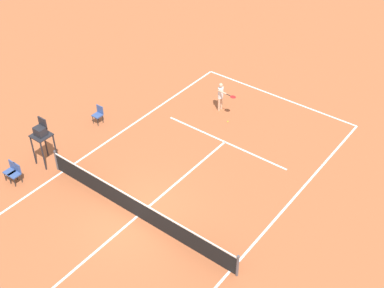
{
  "coord_description": "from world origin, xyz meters",
  "views": [
    {
      "loc": [
        -10.78,
        10.34,
        15.18
      ],
      "look_at": [
        0.55,
        -4.41,
        0.8
      ],
      "focal_mm": 47.62,
      "sensor_mm": 36.0,
      "label": 1
    }
  ],
  "objects_px": {
    "player_serving": "(221,95)",
    "courtside_chair_far": "(16,173)",
    "tennis_ball": "(228,121)",
    "courtside_chair_mid": "(98,114)",
    "courtside_chair_near": "(11,170)",
    "umpire_chair": "(41,135)"
  },
  "relations": [
    {
      "from": "umpire_chair",
      "to": "courtside_chair_far",
      "type": "bearing_deg",
      "value": 90.82
    },
    {
      "from": "umpire_chair",
      "to": "tennis_ball",
      "type": "bearing_deg",
      "value": -121.75
    },
    {
      "from": "player_serving",
      "to": "courtside_chair_near",
      "type": "height_order",
      "value": "player_serving"
    },
    {
      "from": "player_serving",
      "to": "courtside_chair_mid",
      "type": "xyz_separation_m",
      "value": [
        4.32,
        4.75,
        -0.43
      ]
    },
    {
      "from": "player_serving",
      "to": "courtside_chair_far",
      "type": "xyz_separation_m",
      "value": [
        3.87,
        10.19,
        -0.43
      ]
    },
    {
      "from": "tennis_ball",
      "to": "umpire_chair",
      "type": "height_order",
      "value": "umpire_chair"
    },
    {
      "from": "courtside_chair_far",
      "to": "umpire_chair",
      "type": "bearing_deg",
      "value": -89.18
    },
    {
      "from": "tennis_ball",
      "to": "courtside_chair_far",
      "type": "xyz_separation_m",
      "value": [
        4.81,
        9.51,
        0.5
      ]
    },
    {
      "from": "tennis_ball",
      "to": "courtside_chair_mid",
      "type": "relative_size",
      "value": 0.07
    },
    {
      "from": "player_serving",
      "to": "courtside_chair_near",
      "type": "relative_size",
      "value": 1.71
    },
    {
      "from": "player_serving",
      "to": "umpire_chair",
      "type": "distance_m",
      "value": 9.37
    },
    {
      "from": "umpire_chair",
      "to": "courtside_chair_far",
      "type": "relative_size",
      "value": 2.54
    },
    {
      "from": "umpire_chair",
      "to": "courtside_chair_near",
      "type": "relative_size",
      "value": 2.54
    },
    {
      "from": "courtside_chair_mid",
      "to": "courtside_chair_far",
      "type": "relative_size",
      "value": 1.0
    },
    {
      "from": "courtside_chair_mid",
      "to": "courtside_chair_far",
      "type": "bearing_deg",
      "value": 94.64
    },
    {
      "from": "tennis_ball",
      "to": "courtside_chair_mid",
      "type": "height_order",
      "value": "courtside_chair_mid"
    },
    {
      "from": "tennis_ball",
      "to": "courtside_chair_far",
      "type": "bearing_deg",
      "value": 63.17
    },
    {
      "from": "umpire_chair",
      "to": "courtside_chair_mid",
      "type": "bearing_deg",
      "value": -83.64
    },
    {
      "from": "tennis_ball",
      "to": "courtside_chair_mid",
      "type": "xyz_separation_m",
      "value": [
        5.25,
        4.06,
        0.5
      ]
    },
    {
      "from": "courtside_chair_far",
      "to": "player_serving",
      "type": "bearing_deg",
      "value": -110.8
    },
    {
      "from": "umpire_chair",
      "to": "courtside_chair_near",
      "type": "height_order",
      "value": "umpire_chair"
    },
    {
      "from": "tennis_ball",
      "to": "courtside_chair_far",
      "type": "height_order",
      "value": "courtside_chair_far"
    }
  ]
}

